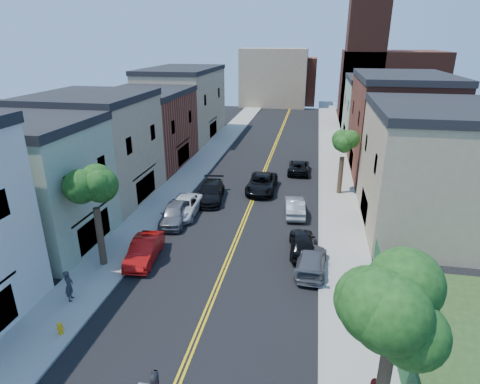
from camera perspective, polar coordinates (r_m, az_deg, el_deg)
The scene contains 29 objects.
sidewalk_left at distance 50.41m, azimuth -4.82°, elevation 5.10°, with size 3.20×100.00×0.15m, color gray.
sidewalk_right at distance 48.80m, azimuth 13.44°, elevation 4.04°, with size 3.20×100.00×0.15m, color gray.
curb_left at distance 49.99m, azimuth -2.88°, elevation 5.01°, with size 0.30×100.00×0.15m, color gray.
curb_right at distance 48.73m, azimuth 11.38°, elevation 4.18°, with size 0.30×100.00×0.15m, color gray.
bldg_left_palegrn at distance 31.19m, azimuth -27.91°, elevation 0.43°, with size 9.00×8.00×8.50m, color gray.
bldg_left_tan_near at distance 38.17m, azimuth -19.94°, elevation 5.52°, with size 9.00×10.00×9.00m, color #998466.
bldg_left_brick at distance 47.80m, azimuth -13.39°, elevation 8.56°, with size 9.00×12.00×8.00m, color brown.
bldg_left_tan_far at distance 60.51m, azimuth -8.16°, elevation 12.21°, with size 9.00×16.00×9.50m, color #998466.
bldg_right_tan at distance 33.34m, azimuth 25.60°, elevation 2.52°, with size 9.00×12.00×9.00m, color #998466.
bldg_right_brick at distance 46.45m, azimuth 21.65°, elevation 8.56°, with size 9.00×14.00×10.00m, color brown.
bldg_right_palegrn at distance 60.16m, azimuth 19.26°, elevation 10.72°, with size 9.00×12.00×8.50m, color gray.
church at distance 74.92m, azimuth 19.81°, elevation 14.84°, with size 16.20×14.20×22.60m.
backdrop_left at distance 89.51m, azimuth 4.85°, elevation 16.01°, with size 14.00×8.00×12.00m, color #998466.
backdrop_center at distance 93.26m, azimuth 7.63°, elevation 15.49°, with size 10.00×8.00×10.00m, color brown.
fence_right at distance 21.17m, azimuth 21.34°, elevation -18.06°, with size 0.04×15.00×1.90m, color #143F1E.
tree_left_mid at distance 25.50m, azimuth -20.55°, elevation 2.92°, with size 5.20×5.20×9.29m.
tree_right_corner at distance 12.94m, azimuth 22.14°, elevation -11.68°, with size 5.80×5.80×10.35m.
tree_right_far at distance 37.72m, azimuth 14.75°, elevation 7.89°, with size 4.40×4.40×8.03m.
red_sedan at distance 27.62m, azimuth -13.53°, elevation -8.09°, with size 1.61×4.61×1.52m, color #B80E0C.
white_pickup at distance 33.90m, azimuth -8.09°, elevation -2.08°, with size 2.40×5.20×1.45m, color silver.
grey_car_left at distance 32.49m, azimuth -9.42°, elevation -3.05°, with size 1.91×4.74×1.61m, color #5D5E65.
black_car_left at distance 36.59m, azimuth -4.22°, elevation -0.00°, with size 2.23×5.48×1.59m, color black.
grey_car_right at distance 26.23m, azimuth 10.15°, elevation -9.67°, with size 1.91×4.70×1.36m, color #4E4F55.
black_car_right at distance 28.08m, azimuth 8.97°, elevation -7.22°, with size 1.79×4.44×1.51m, color black.
silver_car_right at distance 33.88m, azimuth 7.85°, elevation -2.07°, with size 1.54×4.41×1.45m, color #96999D.
dark_car_right_far at distance 44.66m, azimuth 8.43°, elevation 3.62°, with size 2.25×4.88×1.36m, color black.
black_suv_lane at distance 38.77m, azimuth 3.13°, elevation 1.26°, with size 2.64×5.73×1.59m, color black.
pedestrian_left at distance 24.75m, azimuth -23.31°, elevation -12.22°, with size 0.68×0.44×1.86m, color #26272D.
fire_hydrant at distance 22.80m, azimuth -24.38°, elevation -17.31°, with size 0.33×0.33×0.69m.
Camera 1 is at (5.06, -6.69, 14.00)m, focal length 29.77 mm.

